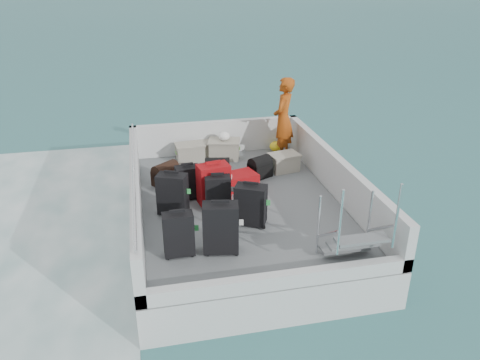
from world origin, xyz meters
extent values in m
plane|color=#1A545B|center=(0.00, 0.00, 0.00)|extent=(160.00, 160.00, 0.00)
cube|color=silver|center=(0.00, 0.00, 0.30)|extent=(3.60, 5.00, 0.60)
cube|color=slate|center=(0.00, 0.00, 0.61)|extent=(3.30, 4.70, 0.02)
cube|color=silver|center=(-1.73, 0.00, 0.97)|extent=(0.14, 5.00, 0.70)
cube|color=silver|center=(1.73, 0.00, 0.97)|extent=(0.14, 5.00, 0.70)
cube|color=silver|center=(0.00, 2.43, 0.97)|extent=(3.60, 0.14, 0.70)
cube|color=silver|center=(0.00, -2.43, 0.72)|extent=(3.60, 0.14, 0.20)
cylinder|color=silver|center=(-1.73, 0.00, 1.37)|extent=(0.04, 4.80, 0.04)
cube|color=black|center=(-1.17, -1.44, 0.95)|extent=(0.42, 0.24, 0.65)
cube|color=black|center=(-1.15, -0.22, 0.97)|extent=(0.54, 0.43, 0.70)
cube|color=black|center=(-0.85, 0.31, 0.92)|extent=(0.43, 0.28, 0.60)
cube|color=black|center=(-0.59, -1.48, 1.00)|extent=(0.54, 0.37, 0.75)
cube|color=black|center=(-0.42, -0.25, 0.93)|extent=(0.44, 0.29, 0.61)
cube|color=#A60C14|center=(-0.45, 0.00, 0.98)|extent=(0.57, 0.40, 0.72)
cube|color=black|center=(0.00, -0.80, 0.95)|extent=(0.55, 0.46, 0.66)
cube|color=#A60C14|center=(0.09, 0.56, 0.75)|extent=(0.76, 0.61, 0.26)
cube|color=#9B9687|center=(-0.61, 2.06, 0.79)|extent=(0.58, 0.42, 0.33)
cube|color=#9B9687|center=(-0.16, 2.20, 0.77)|extent=(0.58, 0.45, 0.31)
cube|color=#9B9687|center=(0.11, 2.04, 0.81)|extent=(0.70, 0.56, 0.37)
cube|color=#9B9687|center=(1.14, 1.13, 0.78)|extent=(0.59, 0.46, 0.32)
ellipsoid|color=yellow|center=(1.29, 2.20, 0.73)|extent=(0.28, 0.26, 0.22)
ellipsoid|color=white|center=(0.11, 2.04, 1.08)|extent=(0.24, 0.24, 0.18)
imported|color=orange|center=(1.30, 1.78, 1.47)|extent=(0.69, 0.75, 1.71)
camera|label=1|loc=(-1.53, -7.03, 4.31)|focal=35.00mm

